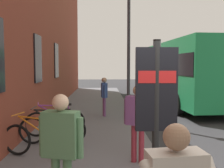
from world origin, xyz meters
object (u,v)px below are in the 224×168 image
bicycle_leaning_wall (56,122)px  pedestrian_crossing_street (61,142)px  city_bus (178,70)px  pedestrian_by_facade (138,116)px  bicycle_nearest_sign (53,129)px  transit_info_sign (156,101)px  pedestrian_near_bus (104,93)px  bicycle_under_window (38,140)px  street_lamp (129,40)px

bicycle_leaning_wall → pedestrian_crossing_street: (-4.08, -0.82, 0.64)m
city_bus → pedestrian_by_facade: size_ratio=6.43×
bicycle_nearest_sign → bicycle_leaning_wall: size_ratio=1.02×
bicycle_leaning_wall → transit_info_sign: 4.84m
pedestrian_near_bus → transit_info_sign: bearing=-174.8°
bicycle_under_window → city_bus: 10.57m
pedestrian_near_bus → pedestrian_by_facade: size_ratio=0.95×
transit_info_sign → street_lamp: bearing=-2.6°
pedestrian_near_bus → bicycle_under_window: bearing=162.0°
bicycle_nearest_sign → pedestrian_by_facade: 2.53m
transit_info_sign → city_bus: bearing=-17.9°
bicycle_leaning_wall → transit_info_sign: (-4.20, -2.10, 1.21)m
city_bus → pedestrian_by_facade: (-9.14, 3.56, -0.79)m
bicycle_nearest_sign → pedestrian_crossing_street: (-3.22, -0.74, 0.64)m
pedestrian_by_facade → transit_info_sign: bearing=179.0°
pedestrian_crossing_street → bicycle_under_window: bearing=21.5°
bicycle_leaning_wall → city_bus: city_bus is taller
pedestrian_crossing_street → transit_info_sign: bearing=-95.1°
bicycle_leaning_wall → transit_info_sign: size_ratio=0.72×
bicycle_leaning_wall → pedestrian_by_facade: pedestrian_by_facade is taller
transit_info_sign → pedestrian_near_bus: transit_info_sign is taller
pedestrian_near_bus → street_lamp: bearing=-120.0°
bicycle_nearest_sign → city_bus: city_bus is taller
bicycle_leaning_wall → pedestrian_by_facade: size_ratio=1.05×
street_lamp → bicycle_nearest_sign: bearing=143.8°
bicycle_under_window → bicycle_leaning_wall: (1.83, -0.07, 0.00)m
pedestrian_near_bus → pedestrian_by_facade: bearing=-172.4°
bicycle_under_window → bicycle_leaning_wall: bearing=-2.0°
bicycle_under_window → street_lamp: size_ratio=0.34×
pedestrian_crossing_street → pedestrian_near_bus: bearing=-5.2°
bicycle_under_window → pedestrian_crossing_street: pedestrian_crossing_street is taller
bicycle_nearest_sign → street_lamp: bearing=-36.2°
transit_info_sign → pedestrian_by_facade: size_ratio=1.45×
pedestrian_by_facade → bicycle_under_window: bearing=80.0°
pedestrian_near_bus → street_lamp: 2.33m
city_bus → street_lamp: (-4.63, 3.30, 1.23)m
transit_info_sign → pedestrian_near_bus: (7.02, 0.64, -0.64)m
city_bus → pedestrian_near_bus: city_bus is taller
bicycle_nearest_sign → bicycle_leaning_wall: bearing=5.4°
transit_info_sign → city_bus: size_ratio=0.23×
bicycle_under_window → bicycle_leaning_wall: same height
transit_info_sign → pedestrian_near_bus: bearing=5.2°
city_bus → pedestrian_by_facade: bearing=158.7°
bicycle_under_window → pedestrian_near_bus: size_ratio=1.09×
bicycle_under_window → street_lamp: street_lamp is taller
pedestrian_crossing_street → street_lamp: size_ratio=0.33×
pedestrian_by_facade → pedestrian_crossing_street: size_ratio=0.98×
bicycle_leaning_wall → transit_info_sign: bearing=-153.5°
bicycle_leaning_wall → pedestrian_crossing_street: bearing=-168.6°
street_lamp → bicycle_under_window: bearing=149.3°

